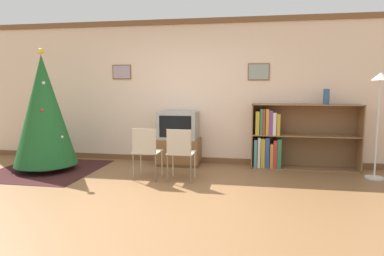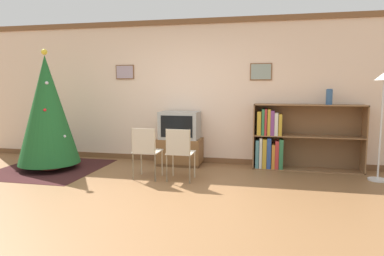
{
  "view_description": "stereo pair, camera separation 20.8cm",
  "coord_description": "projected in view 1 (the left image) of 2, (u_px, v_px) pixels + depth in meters",
  "views": [
    {
      "loc": [
        1.24,
        -4.05,
        1.46
      ],
      "look_at": [
        0.29,
        1.3,
        0.79
      ],
      "focal_mm": 32.0,
      "sensor_mm": 36.0,
      "label": 1
    },
    {
      "loc": [
        1.44,
        -4.01,
        1.46
      ],
      "look_at": [
        0.29,
        1.3,
        0.79
      ],
      "focal_mm": 32.0,
      "sensor_mm": 36.0,
      "label": 2
    }
  ],
  "objects": [
    {
      "name": "television",
      "position": [
        178.0,
        125.0,
        6.3
      ],
      "size": [
        0.71,
        0.49,
        0.5
      ],
      "color": "#9E9E99",
      "rests_on": "tv_console"
    },
    {
      "name": "ground_plane",
      "position": [
        152.0,
        202.0,
        4.35
      ],
      "size": [
        24.0,
        24.0,
        0.0
      ],
      "primitive_type": "plane",
      "color": "brown"
    },
    {
      "name": "wall_back",
      "position": [
        187.0,
        92.0,
        6.53
      ],
      "size": [
        8.98,
        0.11,
        2.7
      ],
      "color": "beige",
      "rests_on": "ground_plane"
    },
    {
      "name": "tv_console",
      "position": [
        178.0,
        152.0,
        6.37
      ],
      "size": [
        0.81,
        0.5,
        0.49
      ],
      "color": "brown",
      "rests_on": "ground_plane"
    },
    {
      "name": "bookshelf",
      "position": [
        283.0,
        138.0,
        6.08
      ],
      "size": [
        1.85,
        0.36,
        1.15
      ],
      "color": "olive",
      "rests_on": "ground_plane"
    },
    {
      "name": "area_rug",
      "position": [
        47.0,
        170.0,
        5.98
      ],
      "size": [
        1.73,
        1.83,
        0.01
      ],
      "color": "#381919",
      "rests_on": "ground_plane"
    },
    {
      "name": "christmas_tree",
      "position": [
        44.0,
        111.0,
        5.85
      ],
      "size": [
        1.05,
        1.05,
        2.08
      ],
      "color": "maroon",
      "rests_on": "area_rug"
    },
    {
      "name": "folding_chair_left",
      "position": [
        146.0,
        150.0,
        5.32
      ],
      "size": [
        0.4,
        0.4,
        0.82
      ],
      "color": "#BCB29E",
      "rests_on": "ground_plane"
    },
    {
      "name": "standing_lamp",
      "position": [
        379.0,
        98.0,
        5.29
      ],
      "size": [
        0.28,
        0.28,
        1.67
      ],
      "color": "silver",
      "rests_on": "ground_plane"
    },
    {
      "name": "vase",
      "position": [
        326.0,
        96.0,
        5.85
      ],
      "size": [
        0.11,
        0.11,
        0.27
      ],
      "color": "#335684",
      "rests_on": "bookshelf"
    },
    {
      "name": "folding_chair_right",
      "position": [
        180.0,
        151.0,
        5.22
      ],
      "size": [
        0.4,
        0.4,
        0.82
      ],
      "color": "#BCB29E",
      "rests_on": "ground_plane"
    }
  ]
}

